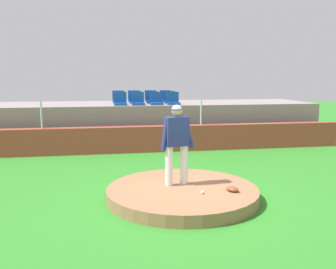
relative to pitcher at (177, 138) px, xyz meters
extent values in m
plane|color=#308727|center=(0.08, -0.24, -1.33)|extent=(60.00, 60.00, 0.00)
cylinder|color=#976A48|center=(0.08, -0.24, -1.20)|extent=(3.35, 3.35, 0.26)
cylinder|color=silver|center=(-0.18, -0.03, -0.62)|extent=(0.17, 0.17, 0.90)
cylinder|color=silver|center=(0.18, 0.03, -0.62)|extent=(0.17, 0.17, 0.90)
cube|color=navy|center=(0.00, 0.00, 0.15)|extent=(0.55, 0.35, 0.65)
cylinder|color=navy|center=(-0.26, -0.05, 0.11)|extent=(0.23, 0.15, 0.73)
cylinder|color=navy|center=(0.26, 0.05, 0.11)|extent=(0.34, 0.17, 0.73)
sphere|color=tan|center=(0.00, 0.00, 0.62)|extent=(0.25, 0.25, 0.25)
cone|color=navy|center=(0.00, 0.00, 0.71)|extent=(0.33, 0.33, 0.14)
sphere|color=white|center=(0.40, -0.76, -1.03)|extent=(0.07, 0.07, 0.07)
ellipsoid|color=brown|center=(1.07, -0.71, -1.01)|extent=(0.32, 0.36, 0.11)
cube|color=#A14333|center=(0.08, 5.02, -0.86)|extent=(14.47, 0.40, 0.94)
cylinder|color=silver|center=(-3.69, 5.02, 0.09)|extent=(0.06, 0.06, 0.96)
cylinder|color=silver|center=(1.91, 5.02, 0.09)|extent=(0.06, 0.06, 0.96)
cube|color=gray|center=(0.08, 7.47, -0.53)|extent=(14.12, 3.33, 1.59)
cube|color=#174B98|center=(-0.95, 6.27, 0.32)|extent=(0.48, 0.44, 0.10)
cube|color=#174B98|center=(-0.95, 6.45, 0.57)|extent=(0.48, 0.08, 0.40)
cube|color=#174B98|center=(-0.27, 6.24, 0.32)|extent=(0.48, 0.44, 0.10)
cube|color=#174B98|center=(-0.27, 6.42, 0.57)|extent=(0.48, 0.08, 0.40)
cube|color=#174B98|center=(0.45, 6.28, 0.32)|extent=(0.48, 0.44, 0.10)
cube|color=#174B98|center=(0.45, 6.46, 0.57)|extent=(0.48, 0.08, 0.40)
cube|color=#174B98|center=(1.12, 6.26, 0.32)|extent=(0.48, 0.44, 0.10)
cube|color=#174B98|center=(1.12, 6.44, 0.57)|extent=(0.48, 0.08, 0.40)
cube|color=#174B98|center=(-0.96, 7.13, 0.32)|extent=(0.48, 0.44, 0.10)
cube|color=#174B98|center=(-0.96, 7.31, 0.57)|extent=(0.48, 0.08, 0.40)
cube|color=#174B98|center=(-0.28, 7.15, 0.32)|extent=(0.48, 0.44, 0.10)
cube|color=#174B98|center=(-0.28, 7.33, 0.57)|extent=(0.48, 0.08, 0.40)
cube|color=#174B98|center=(0.40, 7.14, 0.32)|extent=(0.48, 0.44, 0.10)
cube|color=#174B98|center=(0.40, 7.32, 0.57)|extent=(0.48, 0.08, 0.40)
cube|color=#174B98|center=(1.13, 7.16, 0.32)|extent=(0.48, 0.44, 0.10)
cube|color=#174B98|center=(1.13, 7.34, 0.57)|extent=(0.48, 0.08, 0.40)
cube|color=#174B98|center=(-0.97, 8.02, 0.32)|extent=(0.48, 0.44, 0.10)
cube|color=#174B98|center=(-0.97, 8.20, 0.57)|extent=(0.48, 0.08, 0.40)
cube|color=#174B98|center=(-0.29, 8.04, 0.32)|extent=(0.48, 0.44, 0.10)
cube|color=#174B98|center=(-0.29, 8.22, 0.57)|extent=(0.48, 0.08, 0.40)
cube|color=#174B98|center=(0.44, 8.05, 0.32)|extent=(0.48, 0.44, 0.10)
cube|color=#174B98|center=(0.44, 8.23, 0.57)|extent=(0.48, 0.08, 0.40)
cube|color=#174B98|center=(1.11, 8.02, 0.32)|extent=(0.48, 0.44, 0.10)
cube|color=#174B98|center=(1.11, 8.20, 0.57)|extent=(0.48, 0.08, 0.40)
camera|label=1|loc=(-1.57, -7.86, 1.35)|focal=38.99mm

